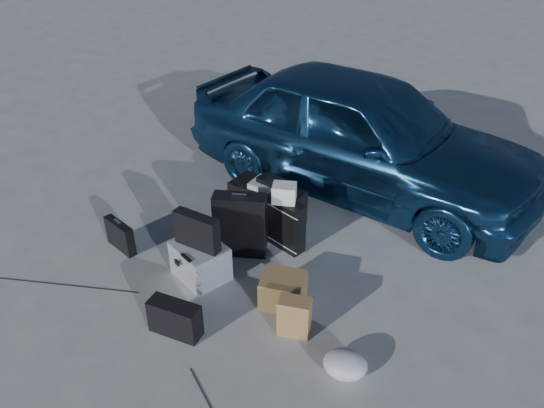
{
  "coord_description": "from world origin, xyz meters",
  "views": [
    {
      "loc": [
        2.03,
        -2.93,
        3.22
      ],
      "look_at": [
        0.15,
        0.85,
        0.57
      ],
      "focal_mm": 35.0,
      "sensor_mm": 36.0,
      "label": 1
    }
  ],
  "objects_px": {
    "pelican_case": "(200,261)",
    "duffel_bag": "(267,203)",
    "suitcase_left": "(240,225)",
    "cardboard_box": "(283,290)",
    "suitcase_right": "(285,224)",
    "car": "(360,133)",
    "briefcase": "(120,236)"
  },
  "relations": [
    {
      "from": "pelican_case",
      "to": "cardboard_box",
      "type": "relative_size",
      "value": 1.3
    },
    {
      "from": "duffel_bag",
      "to": "cardboard_box",
      "type": "bearing_deg",
      "value": -48.82
    },
    {
      "from": "car",
      "to": "suitcase_right",
      "type": "bearing_deg",
      "value": 179.69
    },
    {
      "from": "car",
      "to": "suitcase_left",
      "type": "height_order",
      "value": "car"
    },
    {
      "from": "car",
      "to": "duffel_bag",
      "type": "relative_size",
      "value": 5.11
    },
    {
      "from": "pelican_case",
      "to": "cardboard_box",
      "type": "height_order",
      "value": "pelican_case"
    },
    {
      "from": "car",
      "to": "suitcase_left",
      "type": "relative_size",
      "value": 6.25
    },
    {
      "from": "duffel_bag",
      "to": "briefcase",
      "type": "bearing_deg",
      "value": -124.99
    },
    {
      "from": "pelican_case",
      "to": "suitcase_right",
      "type": "height_order",
      "value": "suitcase_right"
    },
    {
      "from": "pelican_case",
      "to": "briefcase",
      "type": "xyz_separation_m",
      "value": [
        -0.95,
        0.0,
        -0.02
      ]
    },
    {
      "from": "briefcase",
      "to": "cardboard_box",
      "type": "distance_m",
      "value": 1.79
    },
    {
      "from": "suitcase_right",
      "to": "cardboard_box",
      "type": "relative_size",
      "value": 1.43
    },
    {
      "from": "briefcase",
      "to": "suitcase_left",
      "type": "relative_size",
      "value": 0.61
    },
    {
      "from": "duffel_bag",
      "to": "cardboard_box",
      "type": "height_order",
      "value": "duffel_bag"
    },
    {
      "from": "pelican_case",
      "to": "suitcase_right",
      "type": "relative_size",
      "value": 0.91
    },
    {
      "from": "suitcase_left",
      "to": "briefcase",
      "type": "bearing_deg",
      "value": -176.45
    },
    {
      "from": "briefcase",
      "to": "cardboard_box",
      "type": "bearing_deg",
      "value": 18.32
    },
    {
      "from": "car",
      "to": "briefcase",
      "type": "bearing_deg",
      "value": 152.35
    },
    {
      "from": "suitcase_left",
      "to": "cardboard_box",
      "type": "xyz_separation_m",
      "value": [
        0.68,
        -0.47,
        -0.19
      ]
    },
    {
      "from": "briefcase",
      "to": "suitcase_left",
      "type": "height_order",
      "value": "suitcase_left"
    },
    {
      "from": "car",
      "to": "briefcase",
      "type": "xyz_separation_m",
      "value": [
        -1.69,
        -2.23,
        -0.54
      ]
    },
    {
      "from": "briefcase",
      "to": "suitcase_right",
      "type": "xyz_separation_m",
      "value": [
        1.44,
        0.78,
        0.11
      ]
    },
    {
      "from": "car",
      "to": "pelican_case",
      "type": "height_order",
      "value": "car"
    },
    {
      "from": "duffel_bag",
      "to": "pelican_case",
      "type": "bearing_deg",
      "value": -87.55
    },
    {
      "from": "pelican_case",
      "to": "car",
      "type": "bearing_deg",
      "value": 95.48
    },
    {
      "from": "suitcase_right",
      "to": "duffel_bag",
      "type": "distance_m",
      "value": 0.52
    },
    {
      "from": "briefcase",
      "to": "duffel_bag",
      "type": "relative_size",
      "value": 0.5
    },
    {
      "from": "pelican_case",
      "to": "suitcase_right",
      "type": "xyz_separation_m",
      "value": [
        0.49,
        0.78,
        0.09
      ]
    },
    {
      "from": "suitcase_left",
      "to": "duffel_bag",
      "type": "bearing_deg",
      "value": 73.69
    },
    {
      "from": "pelican_case",
      "to": "suitcase_right",
      "type": "distance_m",
      "value": 0.92
    },
    {
      "from": "pelican_case",
      "to": "duffel_bag",
      "type": "xyz_separation_m",
      "value": [
        0.12,
        1.13,
        0.03
      ]
    },
    {
      "from": "pelican_case",
      "to": "briefcase",
      "type": "height_order",
      "value": "pelican_case"
    }
  ]
}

